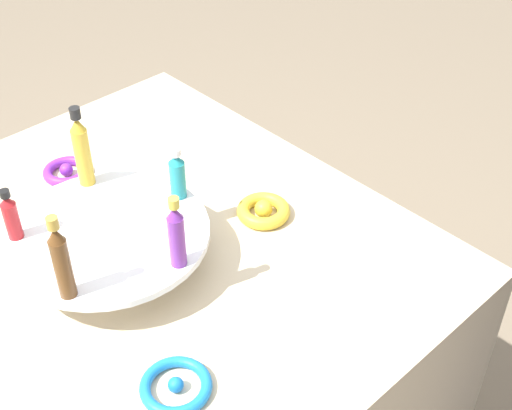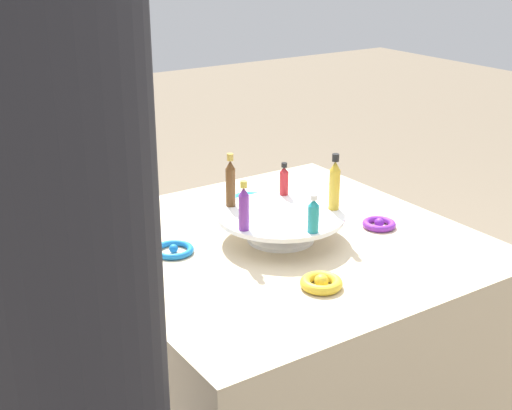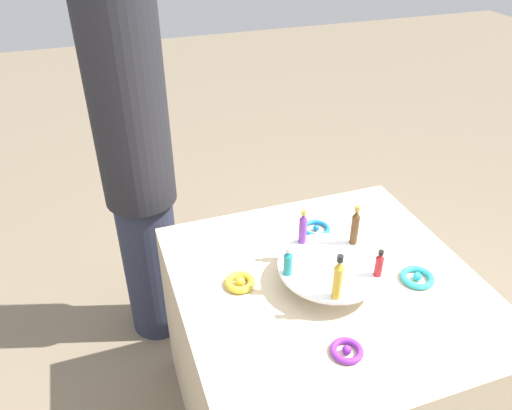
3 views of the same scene
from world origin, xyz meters
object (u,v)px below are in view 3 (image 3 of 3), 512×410
at_px(bottle_red, 379,264).
at_px(bottle_purple, 303,228).
at_px(ribbon_bow_gold, 240,282).
at_px(ribbon_bow_blue, 316,229).
at_px(ribbon_bow_purple, 347,351).
at_px(display_stand, 330,270).
at_px(bottle_teal, 288,262).
at_px(person_figure, 137,168).
at_px(ribbon_bow_teal, 417,277).
at_px(bottle_brown, 355,226).
at_px(bottle_gold, 338,279).

distance_m(bottle_red, bottle_purple, 0.28).
xyz_separation_m(bottle_purple, ribbon_bow_gold, (0.06, -0.24, -0.12)).
bearing_deg(ribbon_bow_blue, ribbon_bow_purple, -16.60).
distance_m(ribbon_bow_gold, ribbon_bow_purple, 0.41).
bearing_deg(ribbon_bow_gold, display_stand, 73.40).
distance_m(bottle_teal, ribbon_bow_gold, 0.18).
xyz_separation_m(bottle_teal, person_figure, (-0.73, -0.35, 0.01)).
xyz_separation_m(ribbon_bow_teal, ribbon_bow_blue, (-0.36, -0.19, -0.00)).
relative_size(bottle_teal, ribbon_bow_blue, 0.94).
bearing_deg(ribbon_bow_teal, bottle_red, -87.04).
height_order(bottle_brown, bottle_purple, bottle_brown).
relative_size(bottle_gold, ribbon_bow_blue, 1.48).
xyz_separation_m(ribbon_bow_teal, person_figure, (-0.82, -0.77, 0.12)).
bearing_deg(display_stand, ribbon_bow_gold, -106.60).
xyz_separation_m(bottle_brown, ribbon_bow_gold, (-0.00, -0.40, -0.13)).
bearing_deg(bottle_brown, ribbon_bow_gold, -90.39).
bearing_deg(person_figure, bottle_gold, -6.88).
bearing_deg(bottle_teal, ribbon_bow_gold, -119.89).
distance_m(bottle_brown, ribbon_bow_purple, 0.43).
bearing_deg(bottle_red, person_figure, -143.86).
xyz_separation_m(bottle_teal, ribbon_bow_purple, (0.28, 0.06, -0.11)).
bearing_deg(bottle_brown, ribbon_bow_teal, 43.73).
height_order(bottle_red, ribbon_bow_blue, bottle_red).
xyz_separation_m(display_stand, ribbon_bow_blue, (-0.27, 0.08, -0.04)).
relative_size(bottle_teal, ribbon_bow_teal, 0.90).
bearing_deg(bottle_brown, bottle_teal, -74.72).
distance_m(bottle_gold, ribbon_bow_gold, 0.34).
bearing_deg(bottle_teal, bottle_gold, 33.28).
bearing_deg(ribbon_bow_gold, bottle_purple, 103.62).
distance_m(ribbon_bow_blue, ribbon_bow_purple, 0.57).
height_order(ribbon_bow_teal, person_figure, person_figure).
xyz_separation_m(bottle_purple, person_figure, (-0.60, -0.46, -0.01)).
bearing_deg(bottle_purple, bottle_red, 33.28).
relative_size(bottle_brown, ribbon_bow_purple, 1.58).
relative_size(ribbon_bow_blue, ribbon_bow_purple, 1.12).
distance_m(bottle_gold, ribbon_bow_teal, 0.36).
relative_size(bottle_red, ribbon_bow_teal, 0.85).
distance_m(bottle_gold, bottle_brown, 0.27).
xyz_separation_m(bottle_brown, ribbon_bow_blue, (-0.20, -0.04, -0.13)).
relative_size(bottle_purple, ribbon_bow_purple, 1.38).
bearing_deg(bottle_teal, ribbon_bow_purple, 12.47).
bearing_deg(ribbon_bow_teal, ribbon_bow_gold, -106.60).
bearing_deg(ribbon_bow_purple, bottle_purple, 173.96).
xyz_separation_m(bottle_red, bottle_brown, (-0.17, 0.01, 0.02)).
height_order(bottle_brown, ribbon_bow_blue, bottle_brown).
relative_size(bottle_teal, bottle_purple, 0.77).
height_order(bottle_red, ribbon_bow_purple, bottle_red).
height_order(bottle_red, ribbon_bow_gold, bottle_red).
relative_size(display_stand, ribbon_bow_purple, 3.64).
bearing_deg(ribbon_bow_gold, bottle_gold, 45.88).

